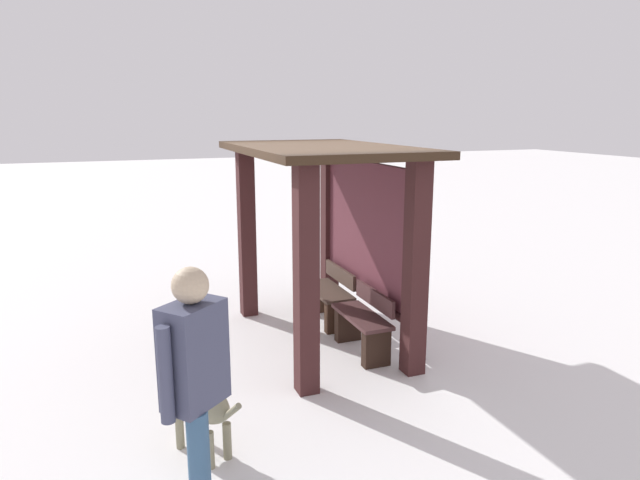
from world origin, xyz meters
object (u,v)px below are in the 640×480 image
(person_walking, at_px, (195,377))
(dog, at_px, (197,400))
(bench_left_inside, at_px, (329,298))
(bench_center_inside, at_px, (363,325))
(bus_shelter, at_px, (332,206))

(person_walking, relative_size, dog, 1.96)
(bench_left_inside, distance_m, bench_center_inside, 1.08)
(dog, bearing_deg, bench_left_inside, 138.26)
(bench_center_inside, bearing_deg, bus_shelter, -161.85)
(bench_center_inside, distance_m, person_walking, 3.18)
(bus_shelter, relative_size, bench_center_inside, 3.03)
(bench_center_inside, relative_size, person_walking, 0.54)
(bench_left_inside, height_order, person_walking, person_walking)
(person_walking, distance_m, dog, 1.04)
(bus_shelter, xyz_separation_m, dog, (1.84, -1.95, -1.22))
(bus_shelter, bearing_deg, bench_left_inside, 161.75)
(person_walking, bearing_deg, bus_shelter, 142.44)
(bus_shelter, relative_size, person_walking, 1.64)
(person_walking, bearing_deg, dog, 172.41)
(bus_shelter, distance_m, person_walking, 3.43)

